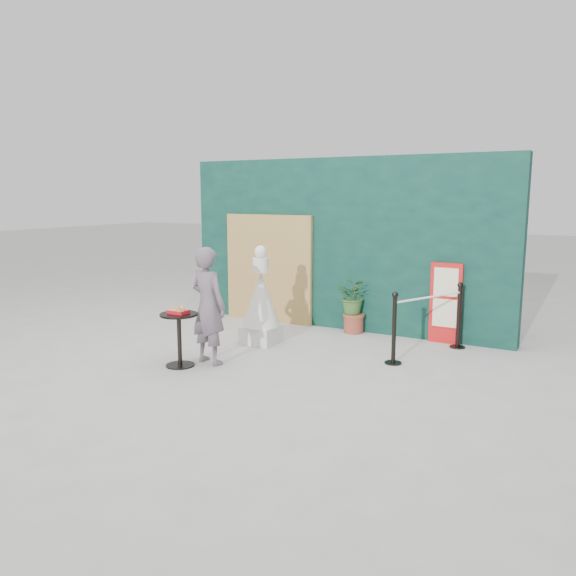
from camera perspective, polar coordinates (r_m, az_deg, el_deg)
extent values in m
plane|color=#ADAAA5|center=(7.56, -4.53, -8.83)|extent=(60.00, 60.00, 0.00)
cube|color=black|center=(9.98, 5.53, 4.45)|extent=(6.00, 0.30, 3.00)
cube|color=tan|center=(10.49, -1.99, 1.99)|extent=(1.80, 0.08, 2.00)
imported|color=#62545C|center=(7.93, -8.09, -1.80)|extent=(0.66, 0.49, 1.66)
cube|color=red|center=(9.31, 15.71, -1.51)|extent=(0.50, 0.06, 1.30)
cube|color=beige|center=(9.22, 15.76, 0.59)|extent=(0.38, 0.02, 0.45)
cube|color=beige|center=(9.30, 15.62, -2.46)|extent=(0.38, 0.02, 0.45)
cube|color=red|center=(9.38, 15.52, -4.55)|extent=(0.38, 0.02, 0.18)
cube|color=silver|center=(9.08, -2.74, -4.71)|extent=(0.53, 0.53, 0.29)
cone|color=silver|center=(8.95, -2.77, -1.13)|extent=(0.62, 0.62, 0.87)
cylinder|color=silver|center=(8.87, -2.79, 2.35)|extent=(0.25, 0.25, 0.23)
sphere|color=white|center=(8.85, -2.80, 3.71)|extent=(0.19, 0.19, 0.19)
cylinder|color=black|center=(8.07, -10.89, -7.70)|extent=(0.40, 0.40, 0.02)
cylinder|color=black|center=(7.97, -10.97, -5.30)|extent=(0.06, 0.06, 0.72)
cylinder|color=black|center=(7.88, -11.05, -2.66)|extent=(0.52, 0.52, 0.03)
cube|color=red|center=(7.88, -11.06, -2.38)|extent=(0.26, 0.19, 0.05)
cube|color=red|center=(7.87, -11.07, -2.18)|extent=(0.24, 0.17, 0.00)
cube|color=#E1B352|center=(7.90, -11.25, -2.03)|extent=(0.15, 0.14, 0.02)
cube|color=tan|center=(7.82, -10.89, -2.14)|extent=(0.13, 0.13, 0.02)
cone|color=yellow|center=(7.89, -10.73, -1.90)|extent=(0.06, 0.06, 0.06)
cylinder|color=brown|center=(9.81, 6.68, -3.70)|extent=(0.34, 0.34, 0.28)
cylinder|color=brown|center=(9.77, 6.70, -2.76)|extent=(0.38, 0.38, 0.05)
imported|color=#355B27|center=(9.71, 6.74, -0.83)|extent=(0.56, 0.48, 0.62)
cylinder|color=black|center=(8.17, 10.62, -7.48)|extent=(0.24, 0.24, 0.02)
cylinder|color=black|center=(8.04, 10.72, -4.28)|extent=(0.06, 0.06, 0.96)
sphere|color=black|center=(7.94, 10.84, -0.70)|extent=(0.09, 0.09, 0.09)
cylinder|color=black|center=(9.22, 16.81, -5.75)|extent=(0.24, 0.24, 0.02)
cylinder|color=black|center=(9.11, 16.95, -2.90)|extent=(0.06, 0.06, 0.96)
sphere|color=black|center=(9.02, 17.11, 0.27)|extent=(0.09, 0.09, 0.09)
cylinder|color=white|center=(8.48, 14.14, -0.92)|extent=(0.63, 1.31, 0.03)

